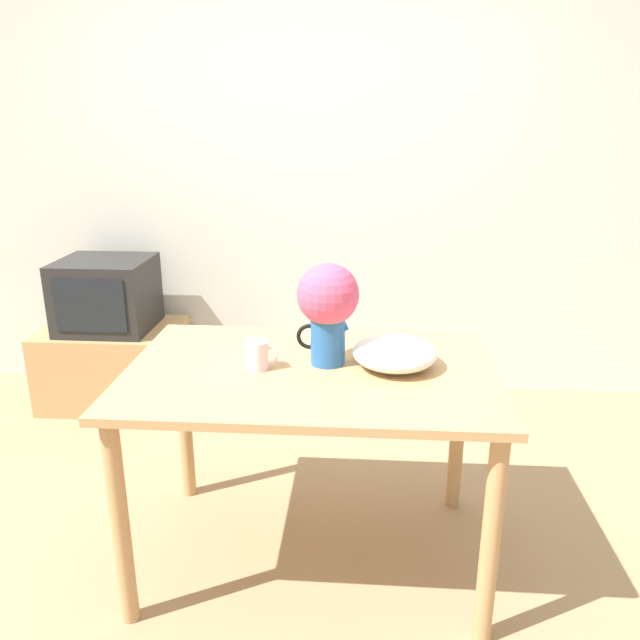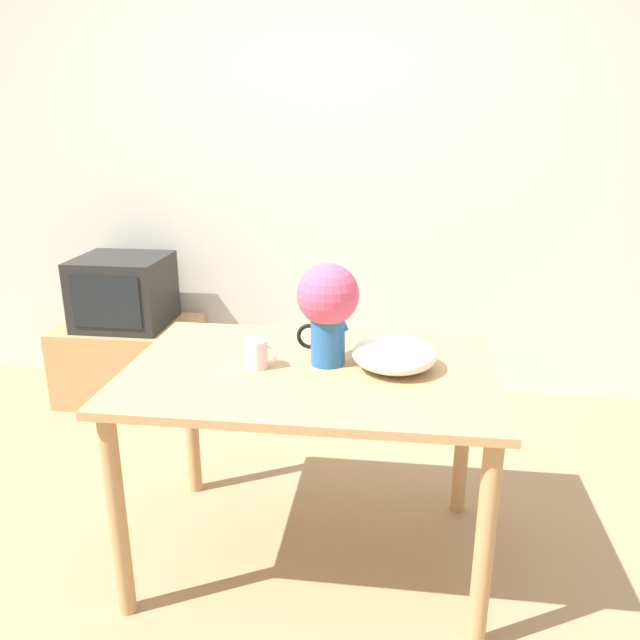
{
  "view_description": "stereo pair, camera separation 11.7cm",
  "coord_description": "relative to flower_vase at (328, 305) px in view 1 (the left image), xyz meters",
  "views": [
    {
      "loc": [
        0.35,
        -1.91,
        1.63
      ],
      "look_at": [
        0.2,
        0.16,
        0.95
      ],
      "focal_mm": 35.0,
      "sensor_mm": 36.0,
      "label": 1
    },
    {
      "loc": [
        0.46,
        -1.9,
        1.63
      ],
      "look_at": [
        0.2,
        0.16,
        0.95
      ],
      "focal_mm": 35.0,
      "sensor_mm": 36.0,
      "label": 2
    }
  ],
  "objects": [
    {
      "name": "table",
      "position": [
        -0.06,
        -0.05,
        -0.33
      ],
      "size": [
        1.29,
        0.86,
        0.78
      ],
      "color": "tan",
      "rests_on": "ground_plane"
    },
    {
      "name": "ground_plane",
      "position": [
        -0.22,
        -0.16,
        -1.0
      ],
      "size": [
        12.0,
        12.0,
        0.0
      ],
      "primitive_type": "plane",
      "color": "#9E7F5B"
    },
    {
      "name": "white_bowl",
      "position": [
        0.24,
        -0.02,
        -0.17
      ],
      "size": [
        0.29,
        0.29,
        0.11
      ],
      "color": "white",
      "rests_on": "table"
    },
    {
      "name": "tv_stand",
      "position": [
        -1.33,
        1.24,
        -0.77
      ],
      "size": [
        0.78,
        0.53,
        0.46
      ],
      "color": "tan",
      "rests_on": "ground_plane"
    },
    {
      "name": "wall_back",
      "position": [
        -0.22,
        1.6,
        0.3
      ],
      "size": [
        8.0,
        0.05,
        2.6
      ],
      "color": "silver",
      "rests_on": "ground_plane"
    },
    {
      "name": "flower_vase",
      "position": [
        0.0,
        0.0,
        0.0
      ],
      "size": [
        0.22,
        0.22,
        0.36
      ],
      "color": "#235B9E",
      "rests_on": "table"
    },
    {
      "name": "tv_set",
      "position": [
        -1.33,
        1.24,
        -0.34
      ],
      "size": [
        0.5,
        0.46,
        0.4
      ],
      "color": "black",
      "rests_on": "tv_stand"
    },
    {
      "name": "coffee_mug",
      "position": [
        -0.24,
        -0.07,
        -0.17
      ],
      "size": [
        0.11,
        0.08,
        0.1
      ],
      "color": "silver",
      "rests_on": "table"
    }
  ]
}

